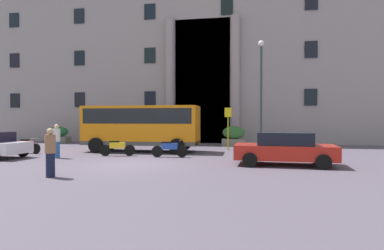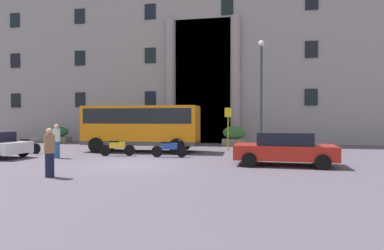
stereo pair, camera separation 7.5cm
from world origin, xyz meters
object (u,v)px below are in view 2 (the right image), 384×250
at_px(lamppost_plaza_centre, 261,86).
at_px(pedestrian_woman_dark_dress, 50,152).
at_px(hedge_planter_far_east, 234,137).
at_px(hedge_planter_far_west, 59,135).
at_px(parked_coupe_end, 284,148).
at_px(orange_minibus, 142,124).
at_px(bus_stop_sign, 228,124).
at_px(motorcycle_far_end, 27,145).
at_px(pedestrian_man_crossing, 57,141).
at_px(motorcycle_near_kerb, 169,149).
at_px(hedge_planter_entrance_right, 106,135).
at_px(hedge_planter_west, 171,134).
at_px(scooter_by_planter, 117,148).

bearing_deg(lamppost_plaza_centre, pedestrian_woman_dark_dress, -121.08).
height_order(hedge_planter_far_east, hedge_planter_far_west, hedge_planter_far_east).
bearing_deg(hedge_planter_far_west, parked_coupe_end, -29.58).
xyz_separation_m(orange_minibus, bus_stop_sign, (5.14, 1.89, 0.01)).
bearing_deg(lamppost_plaza_centre, motorcycle_far_end, -157.79).
bearing_deg(bus_stop_sign, motorcycle_far_end, -160.44).
relative_size(pedestrian_man_crossing, pedestrian_woman_dark_dress, 1.02).
bearing_deg(pedestrian_man_crossing, motorcycle_near_kerb, -39.34).
bearing_deg(lamppost_plaza_centre, bus_stop_sign, -145.06).
height_order(hedge_planter_entrance_right, motorcycle_far_end, hedge_planter_entrance_right).
height_order(hedge_planter_west, parked_coupe_end, hedge_planter_west).
xyz_separation_m(hedge_planter_far_west, hedge_planter_entrance_right, (4.37, -0.46, 0.09)).
distance_m(motorcycle_far_end, pedestrian_woman_dark_dress, 9.14).
distance_m(hedge_planter_far_west, motorcycle_far_end, 8.00).
relative_size(hedge_planter_far_east, pedestrian_woman_dark_dress, 0.99).
relative_size(motorcycle_far_end, lamppost_plaza_centre, 0.27).
xyz_separation_m(pedestrian_man_crossing, lamppost_plaza_centre, (10.44, 7.28, 3.37)).
xyz_separation_m(hedge_planter_far_east, parked_coupe_end, (2.75, -9.31, 0.03)).
relative_size(motorcycle_near_kerb, pedestrian_man_crossing, 1.10).
xyz_separation_m(hedge_planter_west, hedge_planter_entrance_right, (-5.29, 0.08, -0.08)).
distance_m(hedge_planter_west, lamppost_plaza_centre, 7.62).
height_order(hedge_planter_entrance_right, pedestrian_man_crossing, pedestrian_man_crossing).
bearing_deg(hedge_planter_far_west, pedestrian_woman_dark_dress, -58.04).
distance_m(orange_minibus, pedestrian_woman_dark_dress, 8.98).
bearing_deg(hedge_planter_far_east, orange_minibus, -137.49).
bearing_deg(pedestrian_woman_dark_dress, hedge_planter_far_east, -94.09).
bearing_deg(pedestrian_woman_dark_dress, hedge_planter_west, -75.51).
relative_size(orange_minibus, pedestrian_woman_dark_dress, 4.12).
height_order(hedge_planter_entrance_right, pedestrian_woman_dark_dress, pedestrian_woman_dark_dress).
distance_m(bus_stop_sign, parked_coupe_end, 7.03).
bearing_deg(pedestrian_woman_dark_dress, parked_coupe_end, -133.68).
distance_m(hedge_planter_entrance_right, scooter_by_planter, 8.40).
relative_size(bus_stop_sign, pedestrian_woman_dark_dress, 1.59).
height_order(hedge_planter_far_east, pedestrian_man_crossing, pedestrian_man_crossing).
relative_size(bus_stop_sign, lamppost_plaza_centre, 0.38).
relative_size(orange_minibus, parked_coupe_end, 1.63).
distance_m(hedge_planter_west, parked_coupe_end, 11.88).
height_order(hedge_planter_far_east, motorcycle_far_end, hedge_planter_far_east).
relative_size(orange_minibus, hedge_planter_west, 4.10).
distance_m(hedge_planter_far_east, scooter_by_planter, 9.41).
bearing_deg(scooter_by_planter, motorcycle_near_kerb, -15.01).
bearing_deg(hedge_planter_west, hedge_planter_entrance_right, 179.18).
xyz_separation_m(hedge_planter_west, hedge_planter_far_west, (-9.66, 0.54, -0.17)).
bearing_deg(hedge_planter_far_east, bus_stop_sign, -93.60).
xyz_separation_m(bus_stop_sign, parked_coupe_end, (2.94, -6.31, -0.95)).
bearing_deg(lamppost_plaza_centre, hedge_planter_entrance_right, 172.79).
distance_m(parked_coupe_end, pedestrian_man_crossing, 11.31).
relative_size(pedestrian_woman_dark_dress, lamppost_plaza_centre, 0.24).
distance_m(hedge_planter_far_east, motorcycle_far_end, 13.61).
xyz_separation_m(bus_stop_sign, pedestrian_man_crossing, (-8.35, -5.82, -0.80)).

